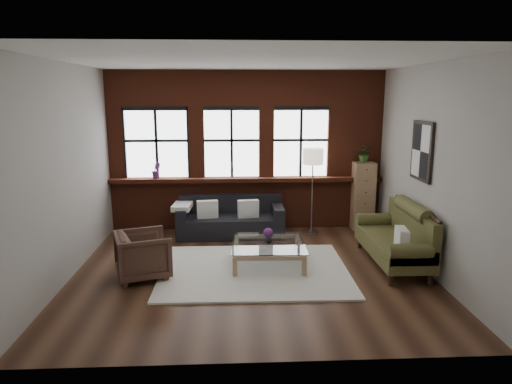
{
  "coord_description": "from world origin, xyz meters",
  "views": [
    {
      "loc": [
        -0.26,
        -6.75,
        2.72
      ],
      "look_at": [
        0.1,
        0.6,
        1.15
      ],
      "focal_mm": 32.0,
      "sensor_mm": 36.0,
      "label": 1
    }
  ],
  "objects_px": {
    "vintage_settee": "(393,234)",
    "coffee_table": "(268,254)",
    "dark_sofa": "(231,217)",
    "armchair": "(143,255)",
    "floor_lamp": "(312,188)",
    "drawer_chest": "(362,196)",
    "vase": "(268,239)"
  },
  "relations": [
    {
      "from": "armchair",
      "to": "drawer_chest",
      "type": "relative_size",
      "value": 0.56
    },
    {
      "from": "dark_sofa",
      "to": "armchair",
      "type": "xyz_separation_m",
      "value": [
        -1.31,
        -2.04,
        -0.02
      ]
    },
    {
      "from": "coffee_table",
      "to": "armchair",
      "type": "bearing_deg",
      "value": -168.03
    },
    {
      "from": "vintage_settee",
      "to": "dark_sofa",
      "type": "bearing_deg",
      "value": 147.08
    },
    {
      "from": "dark_sofa",
      "to": "vase",
      "type": "relative_size",
      "value": 15.29
    },
    {
      "from": "vase",
      "to": "floor_lamp",
      "type": "bearing_deg",
      "value": 59.87
    },
    {
      "from": "armchair",
      "to": "floor_lamp",
      "type": "relative_size",
      "value": 0.42
    },
    {
      "from": "armchair",
      "to": "drawer_chest",
      "type": "height_order",
      "value": "drawer_chest"
    },
    {
      "from": "vintage_settee",
      "to": "coffee_table",
      "type": "distance_m",
      "value": 2.05
    },
    {
      "from": "drawer_chest",
      "to": "armchair",
      "type": "bearing_deg",
      "value": -149.1
    },
    {
      "from": "coffee_table",
      "to": "floor_lamp",
      "type": "height_order",
      "value": "floor_lamp"
    },
    {
      "from": "vintage_settee",
      "to": "drawer_chest",
      "type": "xyz_separation_m",
      "value": [
        0.07,
        2.07,
        0.18
      ]
    },
    {
      "from": "floor_lamp",
      "to": "drawer_chest",
      "type": "bearing_deg",
      "value": 14.3
    },
    {
      "from": "dark_sofa",
      "to": "coffee_table",
      "type": "height_order",
      "value": "dark_sofa"
    },
    {
      "from": "floor_lamp",
      "to": "dark_sofa",
      "type": "bearing_deg",
      "value": -177.13
    },
    {
      "from": "armchair",
      "to": "floor_lamp",
      "type": "height_order",
      "value": "floor_lamp"
    },
    {
      "from": "vase",
      "to": "armchair",
      "type": "bearing_deg",
      "value": -168.03
    },
    {
      "from": "vintage_settee",
      "to": "floor_lamp",
      "type": "height_order",
      "value": "floor_lamp"
    },
    {
      "from": "vintage_settee",
      "to": "coffee_table",
      "type": "bearing_deg",
      "value": 178.03
    },
    {
      "from": "dark_sofa",
      "to": "armchair",
      "type": "relative_size",
      "value": 2.65
    },
    {
      "from": "armchair",
      "to": "drawer_chest",
      "type": "xyz_separation_m",
      "value": [
        4.02,
        2.4,
        0.34
      ]
    },
    {
      "from": "coffee_table",
      "to": "vase",
      "type": "xyz_separation_m",
      "value": [
        0.0,
        0.0,
        0.26
      ]
    },
    {
      "from": "vintage_settee",
      "to": "drawer_chest",
      "type": "bearing_deg",
      "value": 88.05
    },
    {
      "from": "dark_sofa",
      "to": "coffee_table",
      "type": "bearing_deg",
      "value": -69.37
    },
    {
      "from": "drawer_chest",
      "to": "floor_lamp",
      "type": "bearing_deg",
      "value": -165.7
    },
    {
      "from": "vintage_settee",
      "to": "floor_lamp",
      "type": "relative_size",
      "value": 1.04
    },
    {
      "from": "dark_sofa",
      "to": "vintage_settee",
      "type": "height_order",
      "value": "vintage_settee"
    },
    {
      "from": "coffee_table",
      "to": "vase",
      "type": "bearing_deg",
      "value": 0.0
    },
    {
      "from": "dark_sofa",
      "to": "floor_lamp",
      "type": "distance_m",
      "value": 1.71
    },
    {
      "from": "dark_sofa",
      "to": "floor_lamp",
      "type": "height_order",
      "value": "floor_lamp"
    },
    {
      "from": "dark_sofa",
      "to": "vase",
      "type": "xyz_separation_m",
      "value": [
        0.62,
        -1.64,
        0.07
      ]
    },
    {
      "from": "dark_sofa",
      "to": "floor_lamp",
      "type": "bearing_deg",
      "value": 2.87
    }
  ]
}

